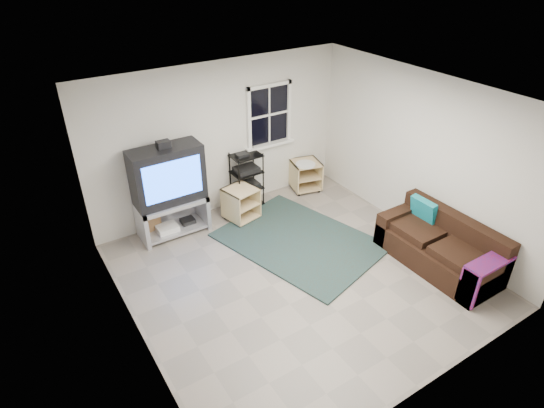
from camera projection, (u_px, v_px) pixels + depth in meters
room at (269, 119)px, 7.93m from camera, size 4.60×4.62×4.60m
tv_unit at (168, 184)px, 7.09m from camera, size 1.11×0.55×1.63m
av_rack at (247, 183)px, 8.06m from camera, size 0.52×0.38×1.03m
side_table_left at (239, 202)px, 7.76m from camera, size 0.59×0.59×0.58m
side_table_right at (305, 173)px, 8.66m from camera, size 0.62×0.62×0.60m
sofa at (440, 248)px, 6.67m from camera, size 0.81×1.83×0.84m
shag_rug at (299, 241)px, 7.30m from camera, size 2.34×2.81×0.03m
paper_bag at (150, 223)px, 7.39m from camera, size 0.33×0.26×0.42m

